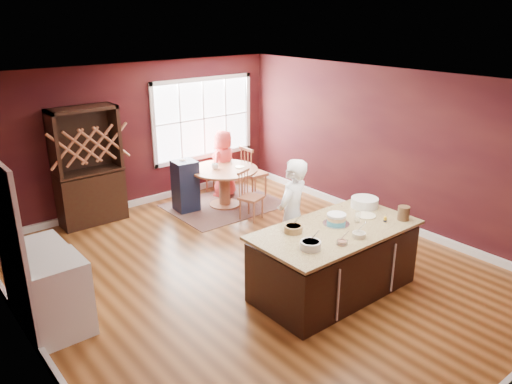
% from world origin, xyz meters
% --- Properties ---
extents(room_shell, '(7.00, 7.00, 7.00)m').
position_xyz_m(room_shell, '(0.00, 0.00, 1.35)').
color(room_shell, brown).
rests_on(room_shell, ground).
extents(window, '(2.36, 0.10, 1.66)m').
position_xyz_m(window, '(1.50, 3.47, 1.50)').
color(window, white).
rests_on(window, room_shell).
extents(doorway, '(0.08, 1.26, 2.13)m').
position_xyz_m(doorway, '(-2.97, 0.60, 1.02)').
color(doorway, white).
rests_on(doorway, room_shell).
extents(kitchen_island, '(2.23, 1.17, 0.92)m').
position_xyz_m(kitchen_island, '(0.52, -1.08, 0.44)').
color(kitchen_island, black).
rests_on(kitchen_island, ground).
extents(dining_table, '(1.27, 1.27, 0.75)m').
position_xyz_m(dining_table, '(1.23, 2.39, 0.53)').
color(dining_table, brown).
rests_on(dining_table, ground).
extents(baker, '(0.71, 0.58, 1.67)m').
position_xyz_m(baker, '(0.50, -0.27, 0.84)').
color(baker, white).
rests_on(baker, ground).
extents(layer_cake, '(0.35, 0.35, 0.14)m').
position_xyz_m(layer_cake, '(0.63, -0.99, 0.99)').
color(layer_cake, white).
rests_on(layer_cake, kitchen_island).
extents(bowl_blue, '(0.25, 0.25, 0.10)m').
position_xyz_m(bowl_blue, '(-0.15, -1.29, 0.97)').
color(bowl_blue, white).
rests_on(bowl_blue, kitchen_island).
extents(bowl_yellow, '(0.24, 0.24, 0.09)m').
position_xyz_m(bowl_yellow, '(0.02, -0.82, 0.96)').
color(bowl_yellow, '#A7873E').
rests_on(bowl_yellow, kitchen_island).
extents(bowl_pink, '(0.14, 0.14, 0.05)m').
position_xyz_m(bowl_pink, '(0.23, -1.45, 0.95)').
color(bowl_pink, silver).
rests_on(bowl_pink, kitchen_island).
extents(bowl_olive, '(0.17, 0.17, 0.06)m').
position_xyz_m(bowl_olive, '(0.54, -1.44, 0.95)').
color(bowl_olive, beige).
rests_on(bowl_olive, kitchen_island).
extents(drinking_glass, '(0.08, 0.08, 0.15)m').
position_xyz_m(drinking_glass, '(0.88, -1.13, 1.00)').
color(drinking_glass, silver).
rests_on(drinking_glass, kitchen_island).
extents(dinner_plate, '(0.28, 0.28, 0.02)m').
position_xyz_m(dinner_plate, '(1.14, -1.07, 0.93)').
color(dinner_plate, beige).
rests_on(dinner_plate, kitchen_island).
extents(white_tub, '(0.39, 0.39, 0.13)m').
position_xyz_m(white_tub, '(1.40, -0.82, 0.99)').
color(white_tub, white).
rests_on(white_tub, kitchen_island).
extents(stoneware_crock, '(0.16, 0.16, 0.19)m').
position_xyz_m(stoneware_crock, '(1.44, -1.46, 1.01)').
color(stoneware_crock, '#402A1A').
rests_on(stoneware_crock, kitchen_island).
extents(toy_figurine, '(0.05, 0.05, 0.08)m').
position_xyz_m(toy_figurine, '(1.19, -1.35, 0.96)').
color(toy_figurine, yellow).
rests_on(toy_figurine, kitchen_island).
extents(rug, '(2.11, 1.63, 0.01)m').
position_xyz_m(rug, '(1.23, 2.39, 0.01)').
color(rug, brown).
rests_on(rug, ground).
extents(chair_east, '(0.43, 0.45, 1.06)m').
position_xyz_m(chair_east, '(2.00, 2.44, 0.53)').
color(chair_east, '#9B6F3E').
rests_on(chair_east, ground).
extents(chair_south, '(0.48, 0.47, 0.91)m').
position_xyz_m(chair_south, '(1.21, 1.54, 0.46)').
color(chair_south, brown).
rests_on(chair_south, ground).
extents(chair_north, '(0.55, 0.55, 0.99)m').
position_xyz_m(chair_north, '(1.58, 3.16, 0.49)').
color(chair_north, brown).
rests_on(chair_north, ground).
extents(seated_woman, '(0.78, 0.64, 1.36)m').
position_xyz_m(seated_woman, '(1.54, 2.84, 0.68)').
color(seated_woman, '#DD3A39').
rests_on(seated_woman, ground).
extents(high_chair, '(0.44, 0.44, 1.01)m').
position_xyz_m(high_chair, '(0.52, 2.66, 0.50)').
color(high_chair, black).
rests_on(high_chair, ground).
extents(toddler, '(0.18, 0.14, 0.26)m').
position_xyz_m(toddler, '(0.48, 2.74, 0.81)').
color(toddler, '#8CA5BF').
rests_on(toddler, high_chair).
extents(table_plate, '(0.19, 0.19, 0.01)m').
position_xyz_m(table_plate, '(1.51, 2.27, 0.76)').
color(table_plate, beige).
rests_on(table_plate, dining_table).
extents(table_cup, '(0.14, 0.14, 0.10)m').
position_xyz_m(table_cup, '(1.08, 2.48, 0.80)').
color(table_cup, white).
rests_on(table_cup, dining_table).
extents(hutch, '(1.13, 0.47, 2.07)m').
position_xyz_m(hutch, '(-1.06, 3.22, 1.03)').
color(hutch, '#3B2014').
rests_on(hutch, ground).
extents(washer, '(0.64, 0.62, 0.94)m').
position_xyz_m(washer, '(-2.64, 0.28, 0.47)').
color(washer, white).
rests_on(washer, ground).
extents(dryer, '(0.63, 0.61, 0.91)m').
position_xyz_m(dryer, '(-2.64, 0.92, 0.46)').
color(dryer, silver).
rests_on(dryer, ground).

